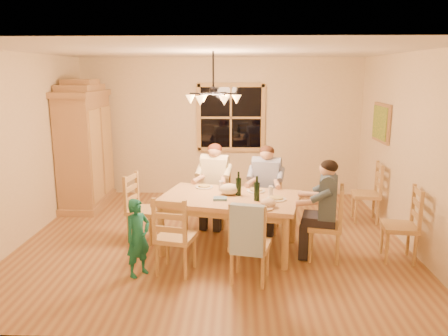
{
  "coord_description": "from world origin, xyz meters",
  "views": [
    {
      "loc": [
        0.35,
        -6.1,
        2.41
      ],
      "look_at": [
        0.14,
        0.1,
        1.06
      ],
      "focal_mm": 35.0,
      "sensor_mm": 36.0,
      "label": 1
    }
  ],
  "objects_px": {
    "adult_woman": "(215,175)",
    "child": "(138,238)",
    "wine_bottle_a": "(238,184)",
    "chair_near_left": "(176,249)",
    "armoire": "(85,149)",
    "wine_bottle_b": "(257,189)",
    "chair_spare_back": "(365,203)",
    "chair_near_right": "(250,257)",
    "chair_spare_front": "(398,238)",
    "chandelier": "(213,97)",
    "adult_slate_man": "(326,197)",
    "chair_far_right": "(266,211)",
    "chair_end_right": "(324,237)",
    "dining_table": "(230,203)",
    "chair_far_left": "(215,207)",
    "chair_end_left": "(144,220)",
    "adult_plaid_man": "(266,178)"
  },
  "relations": [
    {
      "from": "chair_end_left",
      "to": "child",
      "type": "xyz_separation_m",
      "value": [
        0.17,
        -1.13,
        0.18
      ]
    },
    {
      "from": "chair_near_left",
      "to": "chair_end_right",
      "type": "height_order",
      "value": "same"
    },
    {
      "from": "adult_plaid_man",
      "to": "child",
      "type": "relative_size",
      "value": 0.91
    },
    {
      "from": "chair_far_right",
      "to": "adult_woman",
      "type": "bearing_deg",
      "value": 0.0
    },
    {
      "from": "chair_end_left",
      "to": "dining_table",
      "type": "bearing_deg",
      "value": 90.0
    },
    {
      "from": "adult_woman",
      "to": "child",
      "type": "bearing_deg",
      "value": 78.06
    },
    {
      "from": "chair_end_left",
      "to": "adult_plaid_man",
      "type": "distance_m",
      "value": 1.94
    },
    {
      "from": "chair_near_left",
      "to": "armoire",
      "type": "bearing_deg",
      "value": 139.37
    },
    {
      "from": "wine_bottle_b",
      "to": "chair_spare_back",
      "type": "bearing_deg",
      "value": 37.71
    },
    {
      "from": "chair_far_right",
      "to": "chair_near_left",
      "type": "xyz_separation_m",
      "value": [
        -1.19,
        -1.52,
        0.0
      ]
    },
    {
      "from": "adult_plaid_man",
      "to": "wine_bottle_b",
      "type": "relative_size",
      "value": 2.65
    },
    {
      "from": "adult_plaid_man",
      "to": "child",
      "type": "bearing_deg",
      "value": 57.53
    },
    {
      "from": "chair_far_right",
      "to": "wine_bottle_b",
      "type": "height_order",
      "value": "wine_bottle_b"
    },
    {
      "from": "adult_woman",
      "to": "chair_spare_front",
      "type": "xyz_separation_m",
      "value": [
        2.47,
        -1.24,
        -0.54
      ]
    },
    {
      "from": "chair_end_left",
      "to": "wine_bottle_b",
      "type": "xyz_separation_m",
      "value": [
        1.61,
        -0.47,
        0.62
      ]
    },
    {
      "from": "chair_near_right",
      "to": "chair_end_right",
      "type": "height_order",
      "value": "same"
    },
    {
      "from": "chair_far_left",
      "to": "adult_plaid_man",
      "type": "height_order",
      "value": "adult_plaid_man"
    },
    {
      "from": "child",
      "to": "chair_near_left",
      "type": "bearing_deg",
      "value": -40.46
    },
    {
      "from": "chair_near_right",
      "to": "chair_spare_front",
      "type": "bearing_deg",
      "value": 31.62
    },
    {
      "from": "chair_end_right",
      "to": "chair_spare_back",
      "type": "relative_size",
      "value": 1.0
    },
    {
      "from": "wine_bottle_a",
      "to": "chair_near_left",
      "type": "bearing_deg",
      "value": -133.03
    },
    {
      "from": "chair_far_left",
      "to": "wine_bottle_b",
      "type": "bearing_deg",
      "value": 131.21
    },
    {
      "from": "chair_far_left",
      "to": "chair_end_left",
      "type": "height_order",
      "value": "same"
    },
    {
      "from": "dining_table",
      "to": "chair_near_left",
      "type": "xyz_separation_m",
      "value": [
        -0.64,
        -0.75,
        -0.36
      ]
    },
    {
      "from": "adult_plaid_man",
      "to": "child",
      "type": "xyz_separation_m",
      "value": [
        -1.63,
        -1.61,
        -0.36
      ]
    },
    {
      "from": "chair_far_left",
      "to": "chair_end_left",
      "type": "xyz_separation_m",
      "value": [
        -0.99,
        -0.67,
        0.0
      ]
    },
    {
      "from": "armoire",
      "to": "wine_bottle_b",
      "type": "bearing_deg",
      "value": -35.46
    },
    {
      "from": "armoire",
      "to": "adult_plaid_man",
      "type": "relative_size",
      "value": 2.63
    },
    {
      "from": "chandelier",
      "to": "chair_spare_front",
      "type": "xyz_separation_m",
      "value": [
        2.45,
        -0.65,
        -1.77
      ]
    },
    {
      "from": "chair_near_left",
      "to": "wine_bottle_b",
      "type": "distance_m",
      "value": 1.31
    },
    {
      "from": "chair_far_right",
      "to": "adult_woman",
      "type": "xyz_separation_m",
      "value": [
        -0.8,
        0.18,
        0.54
      ]
    },
    {
      "from": "adult_slate_man",
      "to": "chair_spare_back",
      "type": "relative_size",
      "value": 0.88
    },
    {
      "from": "chandelier",
      "to": "chair_end_left",
      "type": "distance_m",
      "value": 2.05
    },
    {
      "from": "chair_near_right",
      "to": "chair_end_left",
      "type": "relative_size",
      "value": 1.0
    },
    {
      "from": "chair_near_right",
      "to": "chair_spare_front",
      "type": "xyz_separation_m",
      "value": [
        1.95,
        0.67,
        0.0
      ]
    },
    {
      "from": "chandelier",
      "to": "adult_slate_man",
      "type": "distance_m",
      "value": 2.04
    },
    {
      "from": "chair_near_left",
      "to": "dining_table",
      "type": "bearing_deg",
      "value": 62.1
    },
    {
      "from": "chair_near_right",
      "to": "chair_spare_back",
      "type": "xyz_separation_m",
      "value": [
        1.95,
        2.2,
        0.0
      ]
    },
    {
      "from": "chair_far_left",
      "to": "chair_spare_front",
      "type": "relative_size",
      "value": 1.0
    },
    {
      "from": "chair_end_left",
      "to": "adult_plaid_man",
      "type": "xyz_separation_m",
      "value": [
        1.8,
        0.49,
        0.54
      ]
    },
    {
      "from": "chair_end_right",
      "to": "wine_bottle_b",
      "type": "relative_size",
      "value": 3.0
    },
    {
      "from": "chandelier",
      "to": "dining_table",
      "type": "xyz_separation_m",
      "value": [
        0.24,
        -0.36,
        -1.42
      ]
    },
    {
      "from": "chair_end_right",
      "to": "chair_spare_front",
      "type": "bearing_deg",
      "value": -77.39
    },
    {
      "from": "adult_plaid_man",
      "to": "wine_bottle_b",
      "type": "distance_m",
      "value": 0.98
    },
    {
      "from": "wine_bottle_a",
      "to": "chair_far_left",
      "type": "bearing_deg",
      "value": 112.93
    },
    {
      "from": "dining_table",
      "to": "chair_far_left",
      "type": "height_order",
      "value": "chair_far_left"
    },
    {
      "from": "armoire",
      "to": "chair_spare_back",
      "type": "bearing_deg",
      "value": -8.37
    },
    {
      "from": "chair_end_left",
      "to": "adult_slate_man",
      "type": "relative_size",
      "value": 1.13
    },
    {
      "from": "chair_far_right",
      "to": "chair_end_left",
      "type": "bearing_deg",
      "value": 27.98
    },
    {
      "from": "chair_near_left",
      "to": "chair_near_right",
      "type": "relative_size",
      "value": 1.0
    }
  ]
}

